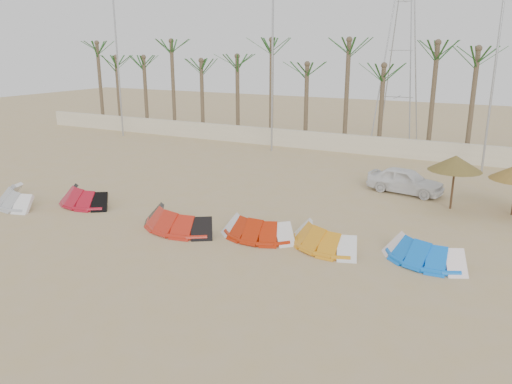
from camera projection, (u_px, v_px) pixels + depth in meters
The scene contains 15 objects.
ground at pixel (172, 275), 16.43m from camera, with size 120.00×120.00×0.00m, color tan.
boundary_wall at pixel (361, 145), 35.00m from camera, with size 60.00×0.30×1.30m, color beige.
palm_line at pixel (381, 59), 34.37m from camera, with size 52.00×4.00×7.70m.
lamp_a at pixel (118, 66), 40.71m from camera, with size 1.25×0.14×11.00m.
lamp_b at pixel (273, 69), 34.51m from camera, with size 1.25×0.14×11.00m.
lamp_c at pixel (495, 74), 28.31m from camera, with size 1.25×0.14×11.00m.
pylon at pixel (394, 141), 39.85m from camera, with size 3.00×3.00×14.00m, color #A5A8AD, non-canonical shape.
kite_grey at pixel (22, 195), 23.85m from camera, with size 3.75×2.73×0.90m.
kite_red_left at pixel (88, 195), 23.83m from camera, with size 3.36×1.95×0.90m.
kite_red_mid at pixel (181, 218), 20.65m from camera, with size 3.84×2.14×0.90m.
kite_red_right at pixel (261, 227), 19.65m from camera, with size 3.05×1.56×0.90m.
kite_orange at pixel (325, 235), 18.73m from camera, with size 3.53×2.55×0.90m.
kite_blue at pixel (425, 249), 17.43m from camera, with size 3.32×2.27×0.90m.
parasol_left at pixel (455, 163), 22.57m from camera, with size 2.40×2.40×2.53m.
car at pixel (405, 181), 25.52m from camera, with size 1.54×3.83×1.30m, color white.
Camera 1 is at (9.38, -12.05, 7.20)m, focal length 35.00 mm.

